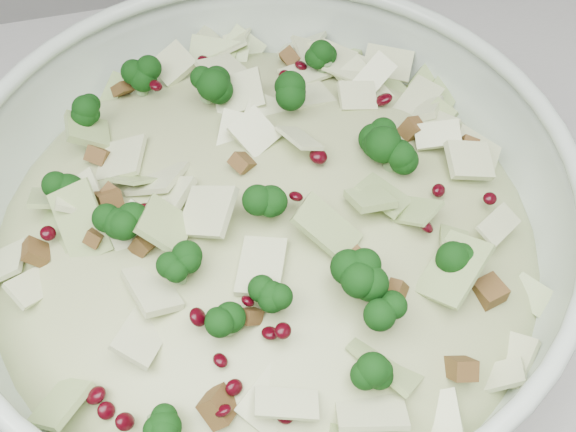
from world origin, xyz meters
name	(u,v)px	position (x,y,z in m)	size (l,w,h in m)	color
mixing_bowl	(266,252)	(0.65, 1.60, 0.98)	(0.47, 0.47, 0.15)	#B8CBB8
salad	(265,229)	(0.65, 1.60, 1.01)	(0.39, 0.39, 0.16)	#AEB97E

